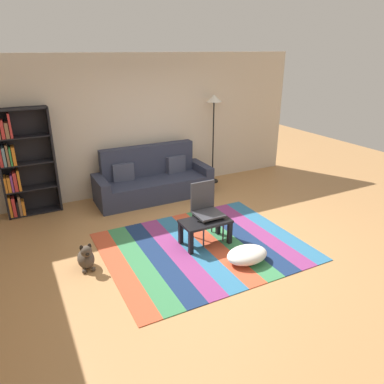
{
  "coord_description": "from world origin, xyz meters",
  "views": [
    {
      "loc": [
        -2.48,
        -4.27,
        2.77
      ],
      "look_at": [
        -0.05,
        0.43,
        0.65
      ],
      "focal_mm": 33.71,
      "sensor_mm": 36.0,
      "label": 1
    }
  ],
  "objects_px": {
    "coffee_table": "(205,225)",
    "dog": "(86,258)",
    "bookshelf": "(20,165)",
    "tv_remote": "(203,222)",
    "pouf": "(247,255)",
    "folding_chair": "(205,206)",
    "couch": "(153,181)",
    "standing_lamp": "(214,110)"
  },
  "relations": [
    {
      "from": "coffee_table",
      "to": "dog",
      "type": "xyz_separation_m",
      "value": [
        -1.74,
        0.16,
        -0.16
      ]
    },
    {
      "from": "bookshelf",
      "to": "tv_remote",
      "type": "relative_size",
      "value": 12.45
    },
    {
      "from": "pouf",
      "to": "folding_chair",
      "type": "height_order",
      "value": "folding_chair"
    },
    {
      "from": "pouf",
      "to": "dog",
      "type": "xyz_separation_m",
      "value": [
        -2.0,
        0.87,
        0.04
      ]
    },
    {
      "from": "tv_remote",
      "to": "pouf",
      "type": "bearing_deg",
      "value": -98.29
    },
    {
      "from": "couch",
      "to": "dog",
      "type": "bearing_deg",
      "value": -131.63
    },
    {
      "from": "coffee_table",
      "to": "standing_lamp",
      "type": "xyz_separation_m",
      "value": [
        1.49,
        2.33,
        1.26
      ]
    },
    {
      "from": "tv_remote",
      "to": "folding_chair",
      "type": "height_order",
      "value": "folding_chair"
    },
    {
      "from": "standing_lamp",
      "to": "tv_remote",
      "type": "distance_m",
      "value": 3.08
    },
    {
      "from": "tv_remote",
      "to": "coffee_table",
      "type": "bearing_deg",
      "value": -2.75
    },
    {
      "from": "dog",
      "to": "tv_remote",
      "type": "distance_m",
      "value": 1.7
    },
    {
      "from": "bookshelf",
      "to": "dog",
      "type": "relative_size",
      "value": 4.7
    },
    {
      "from": "coffee_table",
      "to": "tv_remote",
      "type": "height_order",
      "value": "tv_remote"
    },
    {
      "from": "pouf",
      "to": "dog",
      "type": "relative_size",
      "value": 1.51
    },
    {
      "from": "couch",
      "to": "dog",
      "type": "distance_m",
      "value": 2.62
    },
    {
      "from": "couch",
      "to": "coffee_table",
      "type": "relative_size",
      "value": 3.07
    },
    {
      "from": "bookshelf",
      "to": "coffee_table",
      "type": "height_order",
      "value": "bookshelf"
    },
    {
      "from": "couch",
      "to": "folding_chair",
      "type": "relative_size",
      "value": 2.51
    },
    {
      "from": "couch",
      "to": "bookshelf",
      "type": "relative_size",
      "value": 1.21
    },
    {
      "from": "couch",
      "to": "coffee_table",
      "type": "xyz_separation_m",
      "value": [
        0.0,
        -2.12,
        -0.02
      ]
    },
    {
      "from": "standing_lamp",
      "to": "coffee_table",
      "type": "bearing_deg",
      "value": -122.6
    },
    {
      "from": "coffee_table",
      "to": "folding_chair",
      "type": "relative_size",
      "value": 0.82
    },
    {
      "from": "folding_chair",
      "to": "pouf",
      "type": "bearing_deg",
      "value": -41.23
    },
    {
      "from": "bookshelf",
      "to": "dog",
      "type": "xyz_separation_m",
      "value": [
        0.55,
        -2.24,
        -0.76
      ]
    },
    {
      "from": "dog",
      "to": "tv_remote",
      "type": "height_order",
      "value": "tv_remote"
    },
    {
      "from": "standing_lamp",
      "to": "tv_remote",
      "type": "relative_size",
      "value": 12.57
    },
    {
      "from": "couch",
      "to": "coffee_table",
      "type": "bearing_deg",
      "value": -89.94
    },
    {
      "from": "pouf",
      "to": "folding_chair",
      "type": "bearing_deg",
      "value": 100.59
    },
    {
      "from": "bookshelf",
      "to": "dog",
      "type": "distance_m",
      "value": 2.43
    },
    {
      "from": "pouf",
      "to": "folding_chair",
      "type": "xyz_separation_m",
      "value": [
        -0.17,
        0.89,
        0.42
      ]
    },
    {
      "from": "dog",
      "to": "pouf",
      "type": "bearing_deg",
      "value": -23.53
    },
    {
      "from": "coffee_table",
      "to": "dog",
      "type": "height_order",
      "value": "dog"
    },
    {
      "from": "coffee_table",
      "to": "standing_lamp",
      "type": "distance_m",
      "value": 3.04
    },
    {
      "from": "bookshelf",
      "to": "tv_remote",
      "type": "distance_m",
      "value": 3.35
    },
    {
      "from": "couch",
      "to": "folding_chair",
      "type": "xyz_separation_m",
      "value": [
        0.1,
        -1.94,
        0.2
      ]
    },
    {
      "from": "pouf",
      "to": "dog",
      "type": "height_order",
      "value": "dog"
    },
    {
      "from": "tv_remote",
      "to": "folding_chair",
      "type": "distance_m",
      "value": 0.31
    },
    {
      "from": "tv_remote",
      "to": "standing_lamp",
      "type": "bearing_deg",
      "value": 21.5
    },
    {
      "from": "folding_chair",
      "to": "bookshelf",
      "type": "bearing_deg",
      "value": 175.19
    },
    {
      "from": "standing_lamp",
      "to": "couch",
      "type": "bearing_deg",
      "value": -171.76
    },
    {
      "from": "dog",
      "to": "standing_lamp",
      "type": "bearing_deg",
      "value": 33.89
    },
    {
      "from": "bookshelf",
      "to": "standing_lamp",
      "type": "distance_m",
      "value": 3.84
    }
  ]
}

